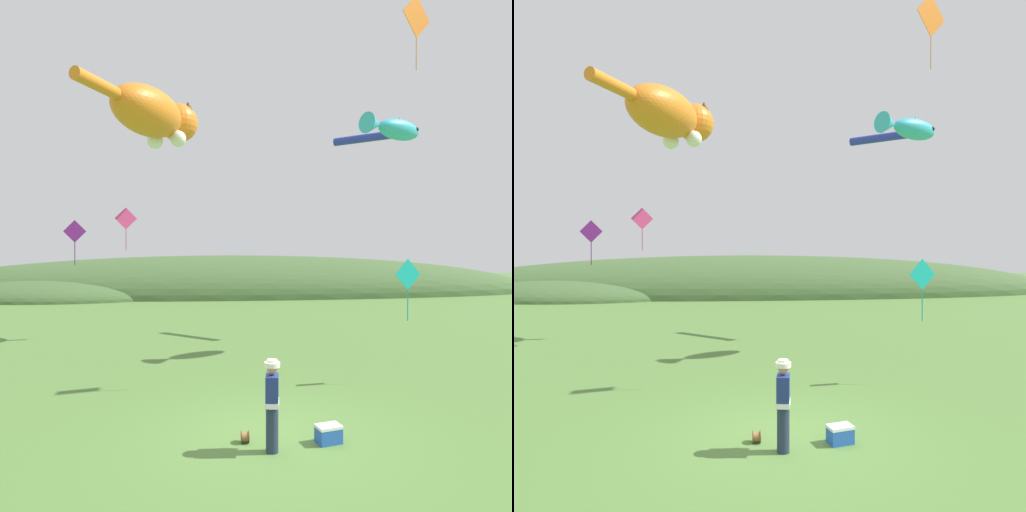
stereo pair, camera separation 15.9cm
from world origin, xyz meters
TOP-DOWN VIEW (x-y plane):
  - ground_plane at (0.00, 0.00)m, footprint 120.00×120.00m
  - distant_hill_ridge at (-1.63, 30.12)m, footprint 55.62×12.91m
  - festival_attendant at (-0.10, -0.62)m, footprint 0.32×0.46m
  - kite_spool at (-0.59, -0.15)m, footprint 0.16×0.24m
  - picnic_cooler at (1.08, -0.31)m, footprint 0.56×0.44m
  - kite_giant_cat at (-3.50, 8.85)m, footprint 3.65×6.46m
  - kite_fish_windsock at (5.36, 7.15)m, footprint 2.83×2.07m
  - kite_tube_streamer at (5.61, 10.81)m, footprint 2.67×2.18m
  - kite_diamond_violet at (-6.79, 9.61)m, footprint 0.90×0.03m
  - kite_diamond_pink at (-5.01, 10.76)m, footprint 0.89×0.32m
  - kite_diamond_teal at (4.35, 3.49)m, footprint 0.86×0.27m
  - kite_diamond_orange at (4.45, 3.23)m, footprint 1.05×0.61m

SIDE VIEW (x-z plane):
  - ground_plane at x=0.00m, z-range 0.00..0.00m
  - distant_hill_ridge at x=-1.63m, z-range -3.31..3.31m
  - kite_spool at x=-0.59m, z-range 0.00..0.24m
  - picnic_cooler at x=1.08m, z-range 0.00..0.36m
  - festival_attendant at x=-0.10m, z-range 0.07..1.84m
  - kite_diamond_teal at x=4.35m, z-range 2.22..4.02m
  - kite_diamond_violet at x=-6.79m, z-range 3.65..5.46m
  - kite_diamond_pink at x=-5.01m, z-range 4.24..6.08m
  - kite_fish_windsock at x=5.36m, z-range 7.89..8.76m
  - kite_tube_streamer at x=5.61m, z-range 8.64..9.08m
  - kite_giant_cat at x=-3.50m, z-range 8.00..10.12m
  - kite_diamond_orange at x=4.45m, z-range 9.34..11.44m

